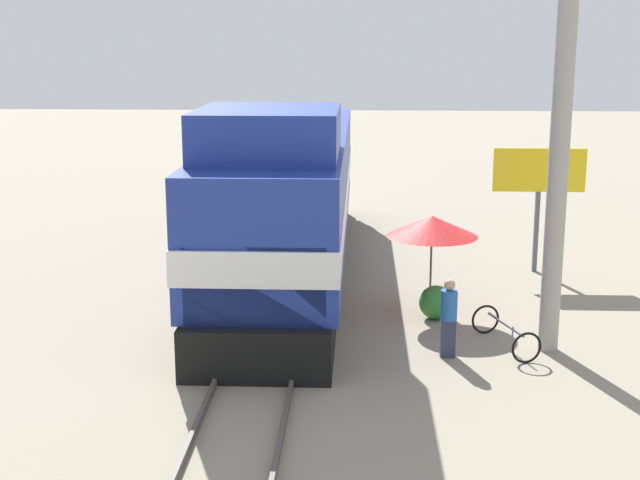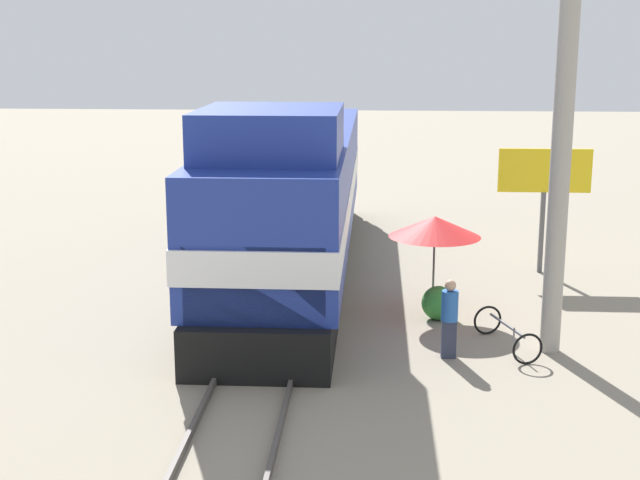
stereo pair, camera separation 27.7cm
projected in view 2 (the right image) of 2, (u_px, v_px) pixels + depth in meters
ground_plane at (276, 320)px, 20.53m from camera, size 120.00×120.00×0.00m
rail_near at (245, 316)px, 20.55m from camera, size 0.08×29.64×0.15m
rail_far at (307, 317)px, 20.46m from camera, size 0.08×29.64×0.15m
locomotive at (291, 200)px, 23.88m from camera, size 3.21×16.90×4.89m
utility_pole at (567, 54)px, 17.15m from camera, size 1.80×0.41×11.98m
vendor_umbrella at (435, 227)px, 20.55m from camera, size 2.14×2.14×2.33m
billboard_sign at (545, 178)px, 24.10m from camera, size 2.50×0.12×3.43m
shrub_cluster at (438, 303)px, 20.46m from camera, size 0.79×0.79×0.79m
person_bystander at (449, 316)px, 17.92m from camera, size 0.34×0.34×1.63m
bicycle at (507, 333)px, 18.53m from camera, size 1.21×2.05×0.65m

